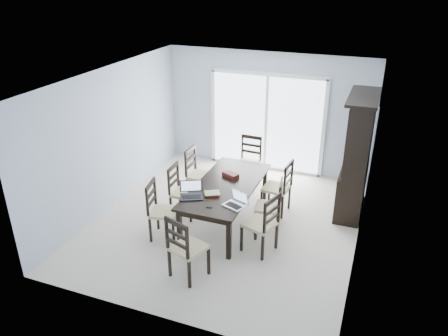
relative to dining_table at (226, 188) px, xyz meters
The scene contains 24 objects.
floor 0.67m from the dining_table, ahead, with size 5.00×5.00×0.00m, color beige.
ceiling 1.93m from the dining_table, ahead, with size 5.00×5.00×0.00m, color white.
back_wall 2.58m from the dining_table, 90.00° to the left, with size 4.50×0.02×2.60m, color #A9B7C9.
wall_left 2.34m from the dining_table, behind, with size 0.02×5.00×2.60m, color #A9B7C9.
wall_right 2.34m from the dining_table, ahead, with size 0.02×5.00×2.60m, color #A9B7C9.
balcony 3.57m from the dining_table, 90.00° to the left, with size 4.50×2.00×0.10m, color gray.
railing 4.50m from the dining_table, 90.00° to the left, with size 4.50×0.06×1.10m, color #99999E.
dining_table is the anchor object (origin of this frame).
china_hutch 2.41m from the dining_table, 31.71° to the left, with size 0.50×1.38×2.20m.
sliding_door 2.51m from the dining_table, 90.00° to the left, with size 2.52×0.05×2.18m.
chair_left_near 1.21m from the dining_table, 137.40° to the right, with size 0.52×0.51×1.16m.
chair_left_mid 0.89m from the dining_table, behind, with size 0.45×0.44×1.13m.
chair_left_far 1.10m from the dining_table, 142.51° to the left, with size 0.47×0.46×1.19m.
chair_right_near 1.09m from the dining_table, 35.56° to the right, with size 0.57×0.56×1.18m.
chair_right_mid 0.85m from the dining_table, ahead, with size 0.49×0.47×1.10m.
chair_right_far 1.07m from the dining_table, 39.43° to the left, with size 0.50×0.48×1.19m.
chair_end_near 1.68m from the dining_table, 90.61° to the right, with size 0.57×0.58×1.19m.
chair_end_far 1.63m from the dining_table, 93.46° to the left, with size 0.47×0.48×1.19m.
laptop_dark 0.74m from the dining_table, 119.81° to the right, with size 0.45×0.40×0.25m.
laptop_silver 0.77m from the dining_table, 60.07° to the right, with size 0.40×0.34×0.23m.
book_stack 0.45m from the dining_table, 101.71° to the right, with size 0.31×0.29×0.04m.
cell_phone 0.83m from the dining_table, 87.86° to the right, with size 0.10×0.05×0.01m, color black.
game_box 0.34m from the dining_table, 96.51° to the left, with size 0.29×0.15×0.07m, color #430D14.
hot_tub 3.58m from the dining_table, 102.30° to the left, with size 1.93×1.79×0.87m.
Camera 1 is at (2.35, -6.28, 4.16)m, focal length 35.00 mm.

